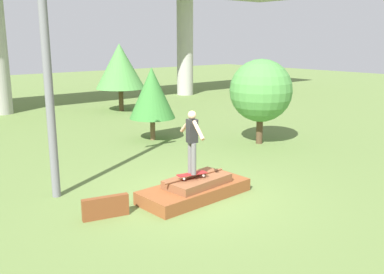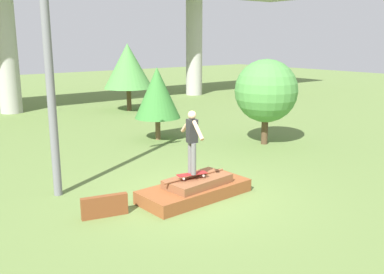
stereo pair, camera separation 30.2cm
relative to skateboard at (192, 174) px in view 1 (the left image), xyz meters
name	(u,v)px [view 1 (the left image)]	position (x,y,z in m)	size (l,w,h in m)	color
ground_plane	(194,197)	(0.14, 0.08, -0.63)	(80.00, 80.00, 0.00)	olive
scrap_pile	(195,189)	(0.15, 0.07, -0.42)	(2.82, 1.31, 0.56)	brown
scrap_plank_loose	(106,207)	(-2.12, 0.35, -0.39)	(1.01, 0.38, 0.48)	brown
skateboard	(192,174)	(0.00, 0.00, 0.00)	(0.77, 0.36, 0.09)	maroon
skater	(192,138)	(0.00, 0.00, 0.88)	(0.31, 1.10, 1.51)	slate
utility_pole	(46,53)	(-2.43, 2.27, 2.82)	(1.30, 0.20, 6.65)	slate
tree_behind_left	(120,66)	(5.32, 12.34, 1.73)	(2.57, 2.57, 3.54)	#4C3823
tree_behind_right	(152,93)	(2.82, 5.76, 1.16)	(1.73, 1.73, 2.75)	brown
tree_mid_back	(261,91)	(5.52, 2.78, 1.31)	(2.26, 2.26, 3.08)	#4C3823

